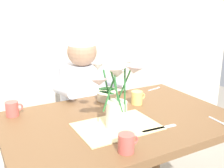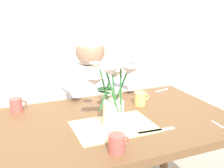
{
  "view_description": "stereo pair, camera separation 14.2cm",
  "coord_description": "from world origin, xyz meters",
  "px_view_note": "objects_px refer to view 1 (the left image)",
  "views": [
    {
      "loc": [
        -0.68,
        -1.15,
        1.33
      ],
      "look_at": [
        -0.02,
        0.05,
        0.92
      ],
      "focal_mm": 43.39,
      "sensor_mm": 36.0,
      "label": 1
    },
    {
      "loc": [
        -0.55,
        -1.21,
        1.33
      ],
      "look_at": [
        -0.02,
        0.05,
        0.92
      ],
      "focal_mm": 43.39,
      "sensor_mm": 36.0,
      "label": 2
    }
  ],
  "objects_px": {
    "flower_vase": "(117,94)",
    "dinner_knife": "(159,128)",
    "coffee_cup": "(12,109)",
    "tea_cup": "(137,98)",
    "ceramic_bowl": "(107,95)",
    "ceramic_mug": "(127,143)",
    "seated_person": "(84,109)"
  },
  "relations": [
    {
      "from": "dinner_knife",
      "to": "tea_cup",
      "type": "distance_m",
      "value": 0.35
    },
    {
      "from": "dinner_knife",
      "to": "tea_cup",
      "type": "height_order",
      "value": "tea_cup"
    },
    {
      "from": "flower_vase",
      "to": "ceramic_bowl",
      "type": "bearing_deg",
      "value": 68.57
    },
    {
      "from": "seated_person",
      "to": "dinner_knife",
      "type": "relative_size",
      "value": 5.97
    },
    {
      "from": "seated_person",
      "to": "flower_vase",
      "type": "height_order",
      "value": "seated_person"
    },
    {
      "from": "ceramic_bowl",
      "to": "tea_cup",
      "type": "xyz_separation_m",
      "value": [
        0.12,
        -0.15,
        0.01
      ]
    },
    {
      "from": "ceramic_bowl",
      "to": "tea_cup",
      "type": "distance_m",
      "value": 0.2
    },
    {
      "from": "ceramic_bowl",
      "to": "coffee_cup",
      "type": "xyz_separation_m",
      "value": [
        -0.57,
        0.02,
        0.01
      ]
    },
    {
      "from": "flower_vase",
      "to": "coffee_cup",
      "type": "distance_m",
      "value": 0.6
    },
    {
      "from": "tea_cup",
      "to": "coffee_cup",
      "type": "bearing_deg",
      "value": 166.04
    },
    {
      "from": "coffee_cup",
      "to": "tea_cup",
      "type": "height_order",
      "value": "same"
    },
    {
      "from": "ceramic_bowl",
      "to": "ceramic_mug",
      "type": "height_order",
      "value": "ceramic_mug"
    },
    {
      "from": "seated_person",
      "to": "ceramic_mug",
      "type": "relative_size",
      "value": 12.2
    },
    {
      "from": "coffee_cup",
      "to": "dinner_knife",
      "type": "bearing_deg",
      "value": -40.52
    },
    {
      "from": "dinner_knife",
      "to": "ceramic_mug",
      "type": "bearing_deg",
      "value": -154.23
    },
    {
      "from": "flower_vase",
      "to": "dinner_knife",
      "type": "height_order",
      "value": "flower_vase"
    },
    {
      "from": "tea_cup",
      "to": "seated_person",
      "type": "bearing_deg",
      "value": 107.33
    },
    {
      "from": "tea_cup",
      "to": "dinner_knife",
      "type": "bearing_deg",
      "value": -105.73
    },
    {
      "from": "flower_vase",
      "to": "dinner_knife",
      "type": "distance_m",
      "value": 0.27
    },
    {
      "from": "flower_vase",
      "to": "ceramic_mug",
      "type": "distance_m",
      "value": 0.27
    },
    {
      "from": "ceramic_bowl",
      "to": "dinner_knife",
      "type": "distance_m",
      "value": 0.49
    },
    {
      "from": "dinner_knife",
      "to": "coffee_cup",
      "type": "height_order",
      "value": "coffee_cup"
    },
    {
      "from": "flower_vase",
      "to": "tea_cup",
      "type": "height_order",
      "value": "flower_vase"
    },
    {
      "from": "coffee_cup",
      "to": "tea_cup",
      "type": "distance_m",
      "value": 0.72
    },
    {
      "from": "dinner_knife",
      "to": "tea_cup",
      "type": "relative_size",
      "value": 2.04
    },
    {
      "from": "dinner_knife",
      "to": "coffee_cup",
      "type": "xyz_separation_m",
      "value": [
        -0.6,
        0.51,
        0.04
      ]
    },
    {
      "from": "seated_person",
      "to": "coffee_cup",
      "type": "relative_size",
      "value": 12.2
    },
    {
      "from": "flower_vase",
      "to": "coffee_cup",
      "type": "relative_size",
      "value": 3.56
    },
    {
      "from": "seated_person",
      "to": "tea_cup",
      "type": "height_order",
      "value": "seated_person"
    },
    {
      "from": "dinner_knife",
      "to": "ceramic_mug",
      "type": "height_order",
      "value": "ceramic_mug"
    },
    {
      "from": "seated_person",
      "to": "ceramic_bowl",
      "type": "height_order",
      "value": "seated_person"
    },
    {
      "from": "flower_vase",
      "to": "ceramic_bowl",
      "type": "relative_size",
      "value": 2.44
    }
  ]
}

